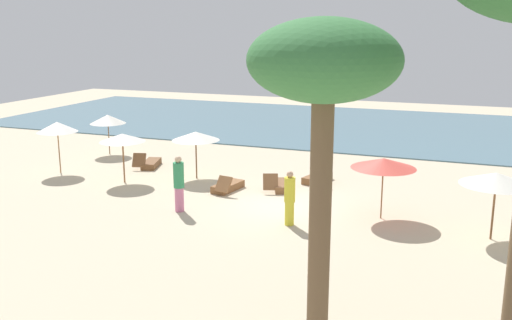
# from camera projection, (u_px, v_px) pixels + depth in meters

# --- Properties ---
(ground_plane) EXTENTS (60.00, 60.00, 0.00)m
(ground_plane) POSITION_uv_depth(u_px,v_px,m) (283.00, 206.00, 20.25)
(ground_plane) COLOR beige
(ocean_water) EXTENTS (48.00, 16.00, 0.06)m
(ocean_water) POSITION_uv_depth(u_px,v_px,m) (367.00, 127.00, 35.72)
(ocean_water) COLOR slate
(ocean_water) RESTS_ON ground_plane
(umbrella_0) EXTENTS (1.97, 1.97, 1.97)m
(umbrella_0) POSITION_uv_depth(u_px,v_px,m) (196.00, 136.00, 23.50)
(umbrella_0) COLOR brown
(umbrella_0) RESTS_ON ground_plane
(umbrella_1) EXTENTS (2.09, 2.09, 2.05)m
(umbrella_1) POSITION_uv_depth(u_px,v_px,m) (496.00, 179.00, 16.65)
(umbrella_1) COLOR brown
(umbrella_1) RESTS_ON ground_plane
(umbrella_2) EXTENTS (1.70, 1.70, 2.24)m
(umbrella_2) POSITION_uv_depth(u_px,v_px,m) (57.00, 127.00, 24.30)
(umbrella_2) COLOR olive
(umbrella_2) RESTS_ON ground_plane
(umbrella_4) EXTENTS (1.73, 1.73, 1.97)m
(umbrella_4) POSITION_uv_depth(u_px,v_px,m) (108.00, 119.00, 27.99)
(umbrella_4) COLOR brown
(umbrella_4) RESTS_ON ground_plane
(umbrella_5) EXTENTS (1.83, 1.83, 2.01)m
(umbrella_5) POSITION_uv_depth(u_px,v_px,m) (122.00, 138.00, 22.85)
(umbrella_5) COLOR brown
(umbrella_5) RESTS_ON ground_plane
(umbrella_7) EXTENTS (2.12, 2.12, 2.04)m
(umbrella_7) POSITION_uv_depth(u_px,v_px,m) (383.00, 163.00, 18.51)
(umbrella_7) COLOR brown
(umbrella_7) RESTS_ON ground_plane
(lounger_0) EXTENTS (1.02, 1.75, 0.73)m
(lounger_0) POSITION_uv_depth(u_px,v_px,m) (317.00, 178.00, 23.25)
(lounger_0) COLOR brown
(lounger_0) RESTS_ON ground_plane
(lounger_1) EXTENTS (1.03, 1.75, 0.73)m
(lounger_1) POSITION_uv_depth(u_px,v_px,m) (150.00, 163.00, 25.73)
(lounger_1) COLOR brown
(lounger_1) RESTS_ON ground_plane
(lounger_2) EXTENTS (0.88, 1.75, 0.71)m
(lounger_2) POSITION_uv_depth(u_px,v_px,m) (227.00, 186.00, 22.04)
(lounger_2) COLOR brown
(lounger_2) RESTS_ON ground_plane
(lounger_3) EXTENTS (1.14, 1.74, 0.74)m
(lounger_3) POSITION_uv_depth(u_px,v_px,m) (281.00, 185.00, 22.20)
(lounger_3) COLOR brown
(lounger_3) RESTS_ON ground_plane
(person_0) EXTENTS (0.47, 0.47, 1.94)m
(person_0) POSITION_uv_depth(u_px,v_px,m) (179.00, 183.00, 19.44)
(person_0) COLOR #D17299
(person_0) RESTS_ON ground_plane
(person_2) EXTENTS (0.50, 0.50, 1.77)m
(person_2) POSITION_uv_depth(u_px,v_px,m) (290.00, 198.00, 18.11)
(person_2) COLOR yellow
(person_2) RESTS_ON ground_plane
(palm_0) EXTENTS (2.69, 2.69, 6.38)m
(palm_0) POSITION_uv_depth(u_px,v_px,m) (324.00, 74.00, 9.86)
(palm_0) COLOR brown
(palm_0) RESTS_ON ground_plane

